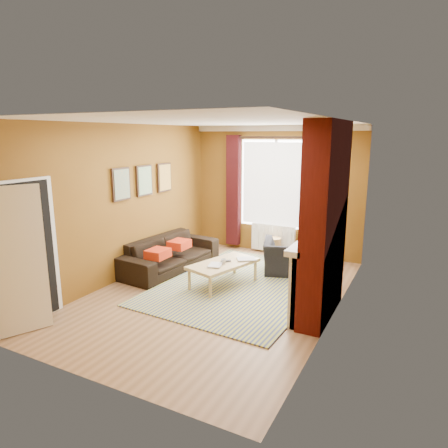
{
  "coord_description": "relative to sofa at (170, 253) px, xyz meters",
  "views": [
    {
      "loc": [
        2.97,
        -5.52,
        2.61
      ],
      "look_at": [
        0.0,
        0.25,
        1.15
      ],
      "focal_mm": 32.0,
      "sensor_mm": 36.0,
      "label": 1
    }
  ],
  "objects": [
    {
      "name": "floor_lamp",
      "position": [
        2.97,
        1.46,
        0.82
      ],
      "size": [
        0.23,
        0.23,
        1.45
      ],
      "rotation": [
        0.0,
        0.0,
        -0.08
      ],
      "color": "black",
      "rests_on": "ground"
    },
    {
      "name": "wicker_stool",
      "position": [
        1.51,
        1.7,
        -0.11
      ],
      "size": [
        0.44,
        0.44,
        0.42
      ],
      "rotation": [
        0.0,
        0.0,
        0.4
      ],
      "color": "olive",
      "rests_on": "ground"
    },
    {
      "name": "book_a",
      "position": [
        1.19,
        -0.56,
        0.12
      ],
      "size": [
        0.28,
        0.34,
        0.03
      ],
      "primitive_type": "imported",
      "rotation": [
        0.0,
        0.0,
        0.25
      ],
      "color": "#999999",
      "rests_on": "coffee_table"
    },
    {
      "name": "coffee_table",
      "position": [
        1.34,
        -0.3,
        0.06
      ],
      "size": [
        0.97,
        1.4,
        0.42
      ],
      "rotation": [
        0.0,
        0.0,
        -0.29
      ],
      "color": "tan",
      "rests_on": "ground"
    },
    {
      "name": "mug",
      "position": [
        1.37,
        -0.36,
        0.15
      ],
      "size": [
        0.13,
        0.13,
        0.08
      ],
      "primitive_type": "imported",
      "rotation": [
        0.0,
        0.0,
        -0.68
      ],
      "color": "#999999",
      "rests_on": "coffee_table"
    },
    {
      "name": "sofa",
      "position": [
        0.0,
        0.0,
        0.0
      ],
      "size": [
        1.06,
        2.26,
        0.64
      ],
      "primitive_type": "imported",
      "rotation": [
        0.0,
        0.0,
        1.48
      ],
      "color": "black",
      "rests_on": "ground"
    },
    {
      "name": "armchair",
      "position": [
        2.19,
        0.82,
        0.0
      ],
      "size": [
        1.22,
        1.13,
        0.65
      ],
      "primitive_type": "imported",
      "rotation": [
        0.0,
        0.0,
        3.45
      ],
      "color": "black",
      "rests_on": "ground"
    },
    {
      "name": "ground",
      "position": [
        1.42,
        -0.7,
        -0.32
      ],
      "size": [
        5.5,
        5.5,
        0.0
      ],
      "primitive_type": "plane",
      "color": "brown",
      "rests_on": "ground"
    },
    {
      "name": "striped_rug",
      "position": [
        1.64,
        -0.15,
        -0.31
      ],
      "size": [
        2.72,
        3.66,
        0.02
      ],
      "rotation": [
        0.0,
        0.0,
        -0.05
      ],
      "color": "navy",
      "rests_on": "ground"
    },
    {
      "name": "tv_remote",
      "position": [
        1.36,
        -0.26,
        0.12
      ],
      "size": [
        0.15,
        0.17,
        0.02
      ],
      "rotation": [
        0.0,
        0.0,
        -0.69
      ],
      "color": "#28282B",
      "rests_on": "coffee_table"
    },
    {
      "name": "book_b",
      "position": [
        1.56,
        0.12,
        0.12
      ],
      "size": [
        0.4,
        0.38,
        0.02
      ],
      "primitive_type": "imported",
      "rotation": [
        0.0,
        0.0,
        -0.97
      ],
      "color": "#999999",
      "rests_on": "coffee_table"
    },
    {
      "name": "room_walls",
      "position": [
        2.06,
        -0.42,
        1.06
      ],
      "size": [
        3.82,
        5.54,
        2.83
      ],
      "color": "brown",
      "rests_on": "ground"
    }
  ]
}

